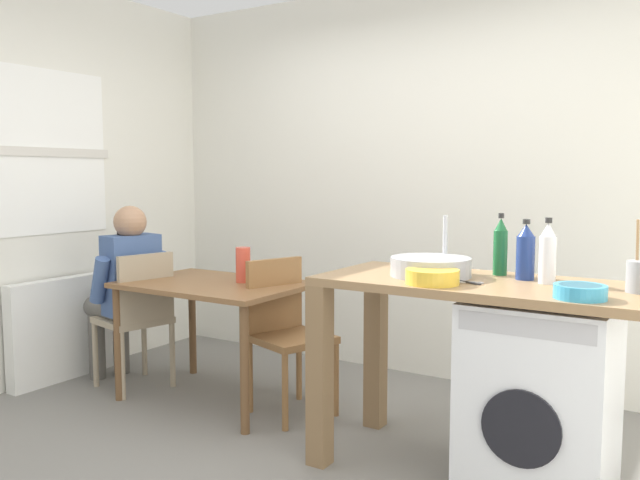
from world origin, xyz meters
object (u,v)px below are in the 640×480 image
Objects in this scene: bottle_tall_green at (500,247)px; washing_machine at (540,397)px; colander at (580,291)px; vase at (243,265)px; chair_person_seat at (138,313)px; utensil_crock at (640,276)px; dining_table at (214,298)px; bottle_squat_brown at (526,252)px; chair_opposite at (285,327)px; bottle_clear_small at (548,254)px; mixing_bowl at (432,276)px; seated_person at (125,285)px.

washing_machine is at bearing -39.78° from bottle_tall_green.
bottle_tall_green is 1.49× the size of colander.
chair_person_seat is at bearing -162.76° from vase.
dining_table is at bearing 177.83° from utensil_crock.
bottle_squat_brown is at bearing 169.76° from utensil_crock.
bottle_squat_brown is 0.48m from colander.
colander is at bearing -9.32° from dining_table.
bottle_clear_small reaches higher than chair_opposite.
mixing_bowl is (1.09, -0.41, 0.45)m from chair_opposite.
bottle_tall_green is 1.02× the size of bottle_clear_small.
dining_table is 4.65× the size of mixing_bowl.
seated_person is at bearing -63.09° from chair_opposite.
mixing_bowl is at bearing -17.18° from vase.
seated_person is at bearing -168.05° from vase.
seated_person is at bearing -173.45° from dining_table.
vase reaches higher than chair_opposite.
colander is (2.19, -0.36, 0.31)m from dining_table.
chair_opposite is 3.00× the size of utensil_crock.
chair_person_seat is at bearing -175.27° from bottle_tall_green.
chair_person_seat is at bearing -179.48° from utensil_crock.
bottle_squat_brown reaches higher than vase.
bottle_tall_green reaches higher than chair_person_seat.
chair_person_seat is 0.23m from seated_person.
bottle_clear_small is at bearing 104.41° from chair_opposite.
chair_person_seat reaches higher than washing_machine.
chair_person_seat is 2.96m from utensil_crock.
bottle_tall_green reaches higher than bottle_clear_small.
utensil_crock reaches higher than bottle_squat_brown.
bottle_tall_green is 0.99× the size of utensil_crock.
seated_person is 6.00× the size of colander.
mixing_bowl is 1.49m from vase.
seated_person is at bearing -179.53° from bottle_clear_small.
chair_person_seat is at bearing -167.99° from dining_table.
chair_person_seat is (-0.55, -0.12, -0.14)m from dining_table.
dining_table is 1.93m from bottle_squat_brown.
vase is at bearing 167.31° from colander.
utensil_crock reaches higher than bottle_tall_green.
vase is (-1.42, 0.44, -0.11)m from mixing_bowl.
mixing_bowl is at bearing -155.42° from washing_machine.
chair_person_seat is 2.55m from washing_machine.
mixing_bowl is at bearing -146.39° from bottle_clear_small.
bottle_clear_small is at bearing -75.92° from chair_person_seat.
colander is 2.10m from vase.
colander reaches higher than chair_opposite.
vase reaches higher than washing_machine.
bottle_clear_small reaches higher than chair_person_seat.
chair_opposite is 1.51m from bottle_squat_brown.
chair_opposite is (1.03, 0.19, 0.00)m from chair_person_seat.
seated_person is 4.01× the size of utensil_crock.
washing_machine is (2.71, -0.06, -0.24)m from seated_person.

